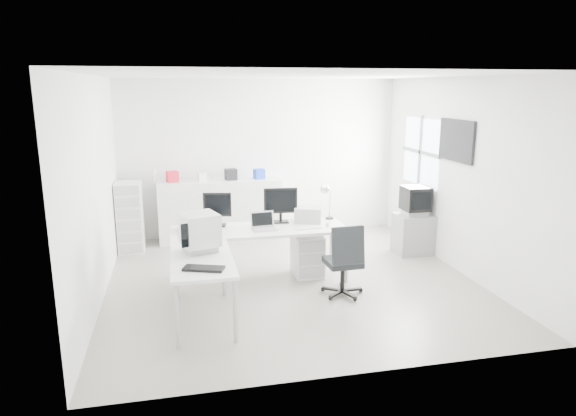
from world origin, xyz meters
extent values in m
cube|color=#B9B4A6|center=(0.00, 0.00, 0.00)|extent=(5.00, 5.00, 0.01)
cube|color=white|center=(0.00, 0.00, 2.80)|extent=(5.00, 5.00, 0.01)
cube|color=silver|center=(0.00, 2.50, 1.40)|extent=(5.00, 0.02, 2.80)
cube|color=silver|center=(-2.50, 0.00, 1.40)|extent=(0.02, 5.00, 2.80)
cube|color=silver|center=(2.50, 0.00, 1.40)|extent=(0.02, 5.00, 2.80)
cube|color=silver|center=(0.28, 0.17, 0.30)|extent=(0.40, 0.50, 0.60)
cube|color=black|center=(-1.27, 0.22, 0.83)|extent=(0.49, 0.39, 0.16)
cube|color=silver|center=(0.23, -0.03, 0.76)|extent=(0.38, 0.15, 0.02)
sphere|color=silver|center=(0.53, 0.02, 0.78)|extent=(0.06, 0.06, 0.06)
cube|color=#A1A1A1|center=(0.33, 0.34, 0.86)|extent=(0.46, 0.42, 0.22)
cube|color=black|center=(-1.27, -1.38, 0.76)|extent=(0.47, 0.31, 0.03)
cube|color=gray|center=(2.22, 0.77, 0.32)|extent=(0.59, 0.48, 0.65)
cube|color=silver|center=(-0.77, 2.24, 0.53)|extent=(2.13, 0.53, 1.07)
cube|color=red|center=(-1.57, 2.24, 1.16)|extent=(0.22, 0.21, 0.19)
cube|color=silver|center=(-1.07, 2.24, 1.14)|extent=(0.17, 0.16, 0.14)
cube|color=black|center=(-0.57, 2.24, 1.16)|extent=(0.22, 0.20, 0.19)
cube|color=#1934B4|center=(-0.07, 2.24, 1.15)|extent=(0.21, 0.19, 0.17)
cylinder|color=silver|center=(-1.87, 2.28, 1.18)|extent=(0.07, 0.07, 0.22)
cube|color=silver|center=(-2.28, 1.86, 0.58)|extent=(0.40, 0.48, 1.15)
camera|label=1|loc=(-1.51, -6.62, 2.65)|focal=32.00mm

